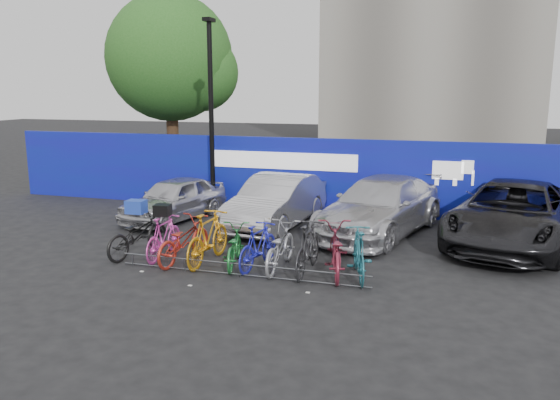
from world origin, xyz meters
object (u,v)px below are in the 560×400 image
at_px(bike_0, 138,234).
at_px(car_3, 513,214).
at_px(car_1, 276,202).
at_px(bike_3, 208,238).
at_px(bike_6, 280,247).
at_px(bike_8, 335,250).
at_px(car_0, 174,199).
at_px(bike_2, 183,240).
at_px(bike_9, 359,253).
at_px(bike_4, 234,246).
at_px(bike_7, 308,248).
at_px(bike_5, 258,246).
at_px(car_2, 380,206).
at_px(bike_rack, 240,269).
at_px(lamppost, 211,110).
at_px(tree, 175,61).
at_px(bike_1, 164,237).

bearing_deg(bike_0, car_3, -144.95).
distance_m(car_1, bike_3, 3.73).
bearing_deg(car_3, bike_6, -130.21).
bearing_deg(bike_3, bike_8, -175.82).
relative_size(car_0, bike_2, 1.95).
xyz_separation_m(bike_0, bike_6, (3.56, -0.01, -0.01)).
xyz_separation_m(bike_2, bike_9, (4.05, 0.02, 0.03)).
relative_size(bike_4, bike_7, 0.92).
height_order(bike_5, bike_8, bike_8).
xyz_separation_m(car_0, bike_9, (6.19, -3.69, -0.11)).
height_order(bike_4, bike_8, bike_8).
bearing_deg(bike_9, car_2, -104.75).
bearing_deg(bike_6, bike_rack, 49.15).
height_order(bike_2, bike_4, bike_2).
distance_m(bike_rack, bike_5, 0.76).
bearing_deg(bike_rack, bike_5, 74.65).
height_order(bike_2, bike_3, bike_3).
bearing_deg(car_1, bike_rack, -76.61).
xyz_separation_m(lamppost, bike_rack, (3.20, -6.00, -3.11)).
height_order(bike_6, bike_7, bike_7).
height_order(car_1, car_3, car_3).
relative_size(bike_5, bike_9, 0.94).
bearing_deg(car_1, tree, 141.46).
bearing_deg(bike_7, bike_rack, 26.50).
distance_m(lamppost, car_0, 3.16).
xyz_separation_m(bike_rack, bike_0, (-2.90, 0.75, 0.36)).
bearing_deg(bike_9, bike_rack, 0.12).
bearing_deg(lamppost, car_3, -10.60).
xyz_separation_m(lamppost, car_2, (5.65, -1.53, -2.51)).
bearing_deg(car_1, bike_7, -57.15).
height_order(car_1, bike_7, car_1).
relative_size(bike_0, bike_9, 1.09).
xyz_separation_m(car_0, bike_0, (0.86, -3.57, -0.13)).
bearing_deg(bike_7, bike_6, -8.13).
xyz_separation_m(car_3, bike_7, (-4.50, -3.69, -0.24)).
distance_m(bike_4, bike_7, 1.73).
xyz_separation_m(bike_1, bike_3, (1.17, -0.07, 0.09)).
bearing_deg(bike_1, bike_3, 175.74).
bearing_deg(bike_8, bike_3, -12.04).
relative_size(car_3, bike_4, 3.33).
bearing_deg(bike_7, tree, -49.97).
distance_m(car_2, bike_2, 5.62).
bearing_deg(tree, bike_5, -55.19).
height_order(car_2, bike_3, car_2).
distance_m(car_0, bike_1, 3.91).
bearing_deg(tree, lamppost, -52.49).
height_order(bike_6, bike_9, bike_9).
height_order(car_0, bike_6, car_0).
relative_size(car_0, bike_6, 1.99).
height_order(tree, car_3, tree).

